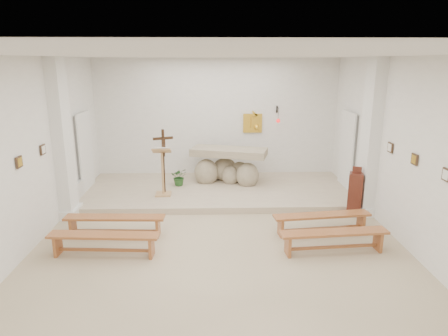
{
  "coord_description": "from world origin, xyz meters",
  "views": [
    {
      "loc": [
        -0.11,
        -6.58,
        3.42
      ],
      "look_at": [
        0.12,
        1.6,
        1.21
      ],
      "focal_mm": 32.0,
      "sensor_mm": 36.0,
      "label": 1
    }
  ],
  "objects_px": {
    "bench_right_second": "(334,237)",
    "lectern": "(162,171)",
    "altar": "(228,168)",
    "bench_right_front": "(322,219)",
    "bench_left_front": "(115,221)",
    "bench_left_second": "(104,239)",
    "donation_pedestal": "(355,194)",
    "crucifix_stand": "(164,157)"
  },
  "relations": [
    {
      "from": "bench_right_second",
      "to": "lectern",
      "type": "bearing_deg",
      "value": 134.94
    },
    {
      "from": "altar",
      "to": "bench_right_front",
      "type": "relative_size",
      "value": 1.08
    },
    {
      "from": "bench_left_front",
      "to": "bench_left_second",
      "type": "xyz_separation_m",
      "value": [
        0.0,
        -0.84,
        0.0
      ]
    },
    {
      "from": "lectern",
      "to": "bench_right_front",
      "type": "xyz_separation_m",
      "value": [
        3.45,
        -2.07,
        -0.46
      ]
    },
    {
      "from": "lectern",
      "to": "bench_left_second",
      "type": "height_order",
      "value": "lectern"
    },
    {
      "from": "bench_right_front",
      "to": "bench_right_second",
      "type": "bearing_deg",
      "value": -96.81
    },
    {
      "from": "lectern",
      "to": "donation_pedestal",
      "type": "distance_m",
      "value": 4.6
    },
    {
      "from": "bench_left_second",
      "to": "lectern",
      "type": "bearing_deg",
      "value": 80.04
    },
    {
      "from": "altar",
      "to": "bench_left_front",
      "type": "xyz_separation_m",
      "value": [
        -2.38,
        -3.15,
        -0.24
      ]
    },
    {
      "from": "donation_pedestal",
      "to": "bench_right_second",
      "type": "xyz_separation_m",
      "value": [
        -1.02,
        -1.85,
        -0.19
      ]
    },
    {
      "from": "bench_left_front",
      "to": "bench_right_second",
      "type": "xyz_separation_m",
      "value": [
        4.16,
        -0.84,
        0.0
      ]
    },
    {
      "from": "crucifix_stand",
      "to": "bench_left_second",
      "type": "relative_size",
      "value": 0.82
    },
    {
      "from": "bench_right_second",
      "to": "donation_pedestal",
      "type": "bearing_deg",
      "value": 56.33
    },
    {
      "from": "lectern",
      "to": "bench_right_front",
      "type": "distance_m",
      "value": 4.05
    },
    {
      "from": "lectern",
      "to": "bench_right_second",
      "type": "height_order",
      "value": "lectern"
    },
    {
      "from": "bench_right_second",
      "to": "bench_left_second",
      "type": "bearing_deg",
      "value": 175.11
    },
    {
      "from": "lectern",
      "to": "crucifix_stand",
      "type": "xyz_separation_m",
      "value": [
        0.03,
        0.11,
        0.33
      ]
    },
    {
      "from": "altar",
      "to": "crucifix_stand",
      "type": "height_order",
      "value": "crucifix_stand"
    },
    {
      "from": "altar",
      "to": "donation_pedestal",
      "type": "height_order",
      "value": "donation_pedestal"
    },
    {
      "from": "altar",
      "to": "bench_right_second",
      "type": "bearing_deg",
      "value": -50.22
    },
    {
      "from": "bench_left_front",
      "to": "altar",
      "type": "bearing_deg",
      "value": 55.03
    },
    {
      "from": "bench_right_front",
      "to": "bench_left_second",
      "type": "height_order",
      "value": "same"
    },
    {
      "from": "crucifix_stand",
      "to": "bench_right_front",
      "type": "bearing_deg",
      "value": -52.16
    },
    {
      "from": "altar",
      "to": "lectern",
      "type": "height_order",
      "value": "lectern"
    },
    {
      "from": "crucifix_stand",
      "to": "donation_pedestal",
      "type": "distance_m",
      "value": 4.63
    },
    {
      "from": "altar",
      "to": "donation_pedestal",
      "type": "distance_m",
      "value": 3.52
    },
    {
      "from": "bench_right_front",
      "to": "bench_left_second",
      "type": "xyz_separation_m",
      "value": [
        -4.16,
        -0.84,
        0.0
      ]
    },
    {
      "from": "bench_left_front",
      "to": "bench_right_second",
      "type": "bearing_deg",
      "value": -9.26
    },
    {
      "from": "altar",
      "to": "crucifix_stand",
      "type": "xyz_separation_m",
      "value": [
        -1.64,
        -0.96,
        0.55
      ]
    },
    {
      "from": "lectern",
      "to": "bench_right_second",
      "type": "xyz_separation_m",
      "value": [
        3.45,
        -2.91,
        -0.46
      ]
    },
    {
      "from": "bench_left_second",
      "to": "donation_pedestal",
      "type": "bearing_deg",
      "value": 23.5
    },
    {
      "from": "bench_left_front",
      "to": "bench_left_second",
      "type": "distance_m",
      "value": 0.84
    },
    {
      "from": "lectern",
      "to": "bench_right_front",
      "type": "height_order",
      "value": "lectern"
    },
    {
      "from": "crucifix_stand",
      "to": "donation_pedestal",
      "type": "xyz_separation_m",
      "value": [
        4.44,
        -1.17,
        -0.6
      ]
    },
    {
      "from": "bench_right_front",
      "to": "bench_right_second",
      "type": "xyz_separation_m",
      "value": [
        0.0,
        -0.84,
        0.0
      ]
    },
    {
      "from": "bench_right_front",
      "to": "lectern",
      "type": "bearing_deg",
      "value": 142.19
    },
    {
      "from": "donation_pedestal",
      "to": "bench_left_front",
      "type": "distance_m",
      "value": 5.28
    },
    {
      "from": "bench_right_front",
      "to": "bench_right_second",
      "type": "height_order",
      "value": "same"
    },
    {
      "from": "bench_left_second",
      "to": "altar",
      "type": "bearing_deg",
      "value": 62.98
    },
    {
      "from": "lectern",
      "to": "bench_right_second",
      "type": "relative_size",
      "value": 0.63
    },
    {
      "from": "donation_pedestal",
      "to": "lectern",
      "type": "bearing_deg",
      "value": -172.09
    },
    {
      "from": "lectern",
      "to": "crucifix_stand",
      "type": "distance_m",
      "value": 0.35
    }
  ]
}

